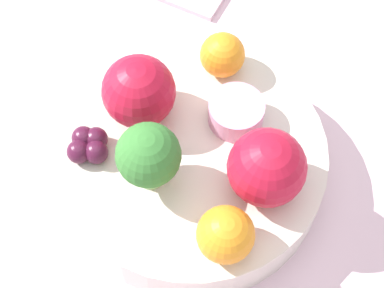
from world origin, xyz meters
name	(u,v)px	position (x,y,z in m)	size (l,w,h in m)	color
ground_plane	(192,184)	(0.00, 0.00, 0.00)	(6.00, 6.00, 0.00)	gray
table_surface	(192,179)	(0.00, 0.00, 0.01)	(1.20, 1.20, 0.02)	silver
bowl	(192,163)	(0.00, 0.00, 0.04)	(0.22, 0.22, 0.04)	silver
broccoli	(150,158)	(0.04, 0.00, 0.10)	(0.05, 0.05, 0.06)	#99C17A
apple_red	(139,91)	(0.01, -0.06, 0.09)	(0.06, 0.06, 0.06)	#B7142D
apple_green	(267,168)	(-0.02, 0.06, 0.10)	(0.06, 0.06, 0.06)	#B7142D
orange_front	(226,235)	(0.03, 0.08, 0.09)	(0.04, 0.04, 0.04)	orange
orange_back	(222,55)	(-0.07, -0.05, 0.08)	(0.04, 0.04, 0.04)	orange
grape_cluster	(89,145)	(0.07, -0.05, 0.07)	(0.04, 0.04, 0.02)	#47142D
small_cup	(237,113)	(-0.05, 0.00, 0.08)	(0.05, 0.05, 0.02)	#EA9EC6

